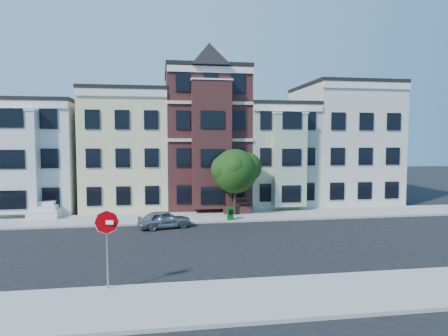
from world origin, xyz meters
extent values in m
plane|color=black|center=(0.00, 0.00, 0.00)|extent=(120.00, 120.00, 0.00)
cube|color=#9E9B93|center=(0.00, 8.00, 0.07)|extent=(60.00, 4.00, 0.15)
cube|color=#9E9B93|center=(0.00, -8.00, 0.07)|extent=(60.00, 4.00, 0.15)
cube|color=silver|center=(-15.00, 14.50, 4.50)|extent=(8.00, 9.00, 9.00)
cube|color=beige|center=(-7.00, 14.50, 5.00)|extent=(7.00, 9.00, 10.00)
cube|color=#3D1B1A|center=(0.00, 14.50, 6.00)|extent=(7.00, 9.00, 12.00)
cube|color=#A3B297|center=(6.50, 14.50, 4.50)|extent=(6.00, 9.00, 9.00)
cube|color=silver|center=(13.50, 14.50, 5.50)|extent=(8.00, 9.00, 11.00)
imported|color=#93979B|center=(-3.84, 4.94, 0.61)|extent=(3.81, 2.25, 1.22)
cube|color=#0B5918|center=(0.96, 6.30, 0.63)|extent=(0.44, 0.39, 0.96)
camera|label=1|loc=(-4.02, -22.24, 6.03)|focal=32.00mm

